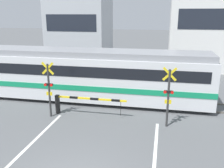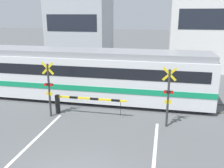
{
  "view_description": "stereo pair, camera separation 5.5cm",
  "coord_description": "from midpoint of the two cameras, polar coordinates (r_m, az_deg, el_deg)",
  "views": [
    {
      "loc": [
        2.77,
        -6.44,
        5.5
      ],
      "look_at": [
        0.0,
        6.9,
        1.6
      ],
      "focal_mm": 40.0,
      "sensor_mm": 36.0,
      "label": 1
    },
    {
      "loc": [
        2.82,
        -6.43,
        5.5
      ],
      "look_at": [
        0.0,
        6.9,
        1.6
      ],
      "focal_mm": 40.0,
      "sensor_mm": 36.0,
      "label": 2
    }
  ],
  "objects": [
    {
      "name": "commuter_train",
      "position": [
        17.16,
        -15.16,
        2.78
      ],
      "size": [
        21.29,
        2.77,
        3.27
      ],
      "color": "silver",
      "rests_on": "ground_plane"
    },
    {
      "name": "rail_track_near",
      "position": [
        15.44,
        0.53,
        -4.74
      ],
      "size": [
        50.0,
        0.1,
        0.08
      ],
      "color": "#5B564C",
      "rests_on": "ground_plane"
    },
    {
      "name": "building_right_of_street",
      "position": [
        27.17,
        21.59,
        12.79
      ],
      "size": [
        7.85,
        5.58,
        9.01
      ],
      "color": "white",
      "rests_on": "ground_plane"
    },
    {
      "name": "crossing_barrier_far",
      "position": [
        18.21,
        8.35,
        0.77
      ],
      "size": [
        4.03,
        0.2,
        1.08
      ],
      "color": "black",
      "rests_on": "ground_plane"
    },
    {
      "name": "building_left_of_street",
      "position": [
        28.35,
        -7.36,
        13.06
      ],
      "size": [
        6.23,
        5.58,
        8.24
      ],
      "color": "#B2B7BC",
      "rests_on": "ground_plane"
    },
    {
      "name": "crossing_signal_left",
      "position": [
        13.73,
        -14.32,
        -0.71
      ],
      "size": [
        0.68,
        0.15,
        3.04
      ],
      "color": "#333333",
      "rests_on": "ground_plane"
    },
    {
      "name": "pedestrian",
      "position": [
        20.9,
        6.56,
        3.28
      ],
      "size": [
        0.38,
        0.22,
        1.65
      ],
      "color": "#23232D",
      "rests_on": "ground_plane"
    },
    {
      "name": "rail_track_far",
      "position": [
        16.76,
        1.48,
        -3.04
      ],
      "size": [
        50.0,
        0.1,
        0.08
      ],
      "color": "#5B564C",
      "rests_on": "ground_plane"
    },
    {
      "name": "road_stripe_left",
      "position": [
        10.59,
        -22.52,
        -16.66
      ],
      "size": [
        0.14,
        9.56,
        0.01
      ],
      "color": "white",
      "rests_on": "ground_plane"
    },
    {
      "name": "crossing_barrier_near",
      "position": [
        13.96,
        -8.47,
        -3.97
      ],
      "size": [
        4.03,
        0.2,
        1.08
      ],
      "color": "black",
      "rests_on": "ground_plane"
    },
    {
      "name": "crossing_signal_right",
      "position": [
        12.39,
        12.64,
        -2.4
      ],
      "size": [
        0.68,
        0.15,
        3.04
      ],
      "color": "#333333",
      "rests_on": "ground_plane"
    }
  ]
}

